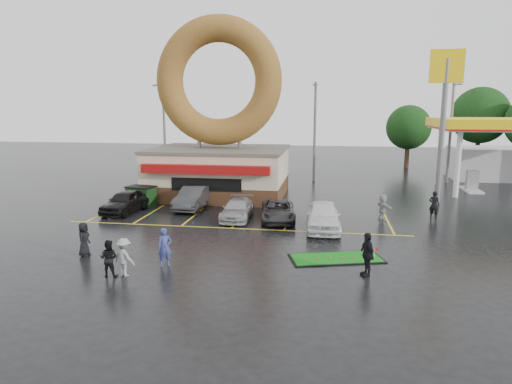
# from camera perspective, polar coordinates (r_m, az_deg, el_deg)

# --- Properties ---
(ground) EXTENTS (120.00, 120.00, 0.00)m
(ground) POSITION_cam_1_polar(r_m,az_deg,el_deg) (22.94, -4.87, -6.75)
(ground) COLOR black
(ground) RESTS_ON ground
(donut_shop) EXTENTS (10.20, 8.70, 13.50)m
(donut_shop) POSITION_cam_1_polar(r_m,az_deg,el_deg) (35.28, -4.63, 6.76)
(donut_shop) COLOR #472B19
(donut_shop) RESTS_ON ground
(gas_station) EXTENTS (12.30, 13.65, 5.90)m
(gas_station) POSITION_cam_1_polar(r_m,az_deg,el_deg) (44.73, 28.36, 5.36)
(gas_station) COLOR silver
(gas_station) RESTS_ON ground
(shell_sign) EXTENTS (2.20, 0.36, 10.60)m
(shell_sign) POSITION_cam_1_polar(r_m,az_deg,el_deg) (34.08, 22.50, 10.76)
(shell_sign) COLOR slate
(shell_sign) RESTS_ON ground
(streetlight_left) EXTENTS (0.40, 2.21, 9.00)m
(streetlight_left) POSITION_cam_1_polar(r_m,az_deg,el_deg) (43.97, -11.42, 7.77)
(streetlight_left) COLOR slate
(streetlight_left) RESTS_ON ground
(streetlight_mid) EXTENTS (0.40, 2.21, 9.00)m
(streetlight_mid) POSITION_cam_1_polar(r_m,az_deg,el_deg) (42.21, 7.35, 7.78)
(streetlight_mid) COLOR slate
(streetlight_mid) RESTS_ON ground
(streetlight_right) EXTENTS (0.40, 2.21, 9.00)m
(streetlight_right) POSITION_cam_1_polar(r_m,az_deg,el_deg) (44.47, 23.17, 7.16)
(streetlight_right) COLOR slate
(streetlight_right) RESTS_ON ground
(tree_far_c) EXTENTS (6.30, 6.30, 9.00)m
(tree_far_c) POSITION_cam_1_polar(r_m,az_deg,el_deg) (57.67, 26.24, 8.58)
(tree_far_c) COLOR #332114
(tree_far_c) RESTS_ON ground
(tree_far_d) EXTENTS (4.90, 4.90, 7.00)m
(tree_far_d) POSITION_cam_1_polar(r_m,az_deg,el_deg) (53.96, 18.53, 7.67)
(tree_far_d) COLOR #332114
(tree_far_d) RESTS_ON ground
(car_black) EXTENTS (2.15, 4.44, 1.46)m
(car_black) POSITION_cam_1_polar(r_m,az_deg,el_deg) (30.94, -16.03, -1.16)
(car_black) COLOR black
(car_black) RESTS_ON ground
(car_dgrey) EXTENTS (1.78, 4.64, 1.51)m
(car_dgrey) POSITION_cam_1_polar(r_m,az_deg,el_deg) (31.18, -7.80, -0.71)
(car_dgrey) COLOR #2D2C2F
(car_dgrey) RESTS_ON ground
(car_silver) EXTENTS (1.83, 4.25, 1.22)m
(car_silver) POSITION_cam_1_polar(r_m,az_deg,el_deg) (28.15, -2.35, -2.15)
(car_silver) COLOR #9B9CA0
(car_silver) RESTS_ON ground
(car_grey) EXTENTS (2.55, 4.55, 1.20)m
(car_grey) POSITION_cam_1_polar(r_m,az_deg,el_deg) (27.72, 2.76, -2.38)
(car_grey) COLOR #2B2A2D
(car_grey) RESTS_ON ground
(car_white) EXTENTS (2.08, 4.73, 1.58)m
(car_white) POSITION_cam_1_polar(r_m,az_deg,el_deg) (25.88, 8.39, -2.99)
(car_white) COLOR white
(car_white) RESTS_ON ground
(person_blue) EXTENTS (0.73, 0.65, 1.68)m
(person_blue) POSITION_cam_1_polar(r_m,az_deg,el_deg) (20.28, -11.33, -6.78)
(person_blue) COLOR navy
(person_blue) RESTS_ON ground
(person_blackjkt) EXTENTS (0.78, 0.62, 1.54)m
(person_blackjkt) POSITION_cam_1_polar(r_m,az_deg,el_deg) (19.68, -17.95, -7.88)
(person_blackjkt) COLOR black
(person_blackjkt) RESTS_ON ground
(person_hoodie) EXTENTS (1.17, 0.91, 1.60)m
(person_hoodie) POSITION_cam_1_polar(r_m,az_deg,el_deg) (19.51, -16.15, -7.84)
(person_hoodie) COLOR gray
(person_hoodie) RESTS_ON ground
(person_bystander) EXTENTS (0.58, 0.82, 1.59)m
(person_bystander) POSITION_cam_1_polar(r_m,az_deg,el_deg) (22.66, -20.72, -5.54)
(person_bystander) COLOR black
(person_bystander) RESTS_ON ground
(person_cameraman) EXTENTS (0.79, 1.16, 1.83)m
(person_cameraman) POSITION_cam_1_polar(r_m,az_deg,el_deg) (19.29, 13.69, -7.58)
(person_cameraman) COLOR black
(person_cameraman) RESTS_ON ground
(person_walker_near) EXTENTS (1.04, 1.52, 1.58)m
(person_walker_near) POSITION_cam_1_polar(r_m,az_deg,el_deg) (28.92, 15.56, -1.83)
(person_walker_near) COLOR #9A9A9D
(person_walker_near) RESTS_ON ground
(person_walker_far) EXTENTS (0.75, 0.63, 1.74)m
(person_walker_far) POSITION_cam_1_polar(r_m,az_deg,el_deg) (30.14, 21.38, -1.52)
(person_walker_far) COLOR black
(person_walker_far) RESTS_ON ground
(dumpster) EXTENTS (2.03, 1.59, 1.30)m
(dumpster) POSITION_cam_1_polar(r_m,az_deg,el_deg) (32.81, -14.13, -0.55)
(dumpster) COLOR #193F18
(dumpster) RESTS_ON ground
(putting_green) EXTENTS (4.51, 2.91, 0.52)m
(putting_green) POSITION_cam_1_polar(r_m,az_deg,el_deg) (21.31, 9.99, -8.15)
(putting_green) COLOR black
(putting_green) RESTS_ON ground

